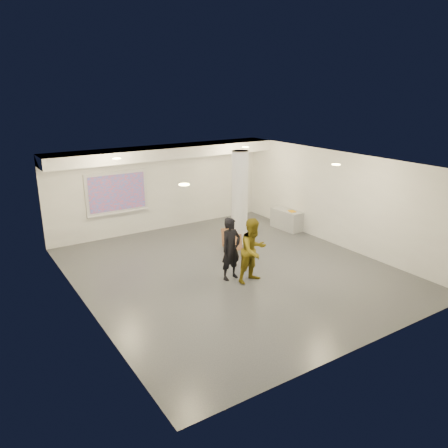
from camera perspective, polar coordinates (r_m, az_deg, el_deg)
floor at (r=12.22m, az=1.02°, el=-6.07°), size 8.00×9.00×0.01m
ceiling at (r=11.36m, az=1.11°, el=7.93°), size 8.00×9.00×0.01m
wall_back at (r=15.52m, az=-8.28°, el=4.72°), size 8.00×0.01×3.00m
wall_front at (r=8.58m, az=18.19°, el=-6.71°), size 8.00×0.01×3.00m
wall_left at (r=10.14m, az=-18.07°, el=-2.93°), size 0.01×9.00×3.00m
wall_right at (r=14.25m, az=14.56°, el=3.19°), size 0.01×9.00×3.00m
soffit_band at (r=14.79m, az=-7.59°, el=9.32°), size 8.00×1.10×0.36m
downlight_nw at (r=12.61m, az=-13.85°, el=8.30°), size 0.22×0.22×0.02m
downlight_ne at (r=14.63m, az=2.81°, el=10.00°), size 0.22×0.22×0.02m
downlight_sw at (r=8.99m, az=-5.23°, el=5.16°), size 0.22×0.22×0.02m
downlight_se at (r=11.66m, az=14.43°, el=7.54°), size 0.22×0.22×0.02m
column at (r=13.95m, az=2.05°, el=3.45°), size 0.52×0.52×3.00m
projection_screen at (r=14.89m, az=-13.80°, el=3.96°), size 2.10×0.13×1.42m
credenza at (r=15.75m, az=8.18°, el=0.59°), size 0.57×1.23×0.70m
postit_pad at (r=15.47m, az=8.88°, el=1.65°), size 0.25×0.30×0.03m
cardboard_back at (r=14.02m, az=0.72°, el=-1.62°), size 0.55×0.21×0.59m
cardboard_front at (r=13.59m, az=1.41°, el=-2.45°), size 0.48×0.29×0.50m
woman at (r=11.42m, az=0.91°, el=-3.26°), size 0.66×0.48×1.68m
man at (r=11.29m, az=3.85°, el=-3.46°), size 0.91×0.75×1.71m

